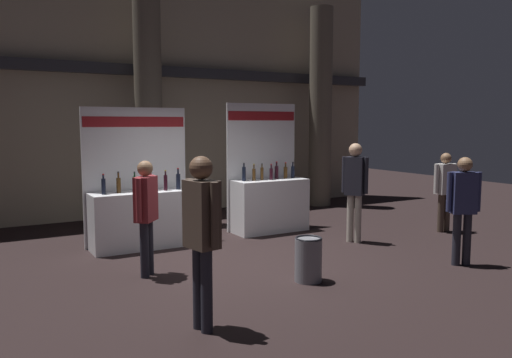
# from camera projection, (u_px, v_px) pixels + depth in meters

# --- Properties ---
(ground_plane) EXTENTS (26.73, 26.73, 0.00)m
(ground_plane) POSITION_uv_depth(u_px,v_px,m) (231.00, 263.00, 7.92)
(ground_plane) COLOR black
(hall_colonnade) EXTENTS (13.36, 1.40, 6.11)m
(hall_colonnade) POSITION_uv_depth(u_px,v_px,m) (137.00, 88.00, 11.63)
(hall_colonnade) COLOR tan
(hall_colonnade) RESTS_ON ground_plane
(exhibitor_booth_0) EXTENTS (1.86, 0.66, 2.44)m
(exhibitor_booth_0) POSITION_uv_depth(u_px,v_px,m) (142.00, 213.00, 8.89)
(exhibitor_booth_0) COLOR white
(exhibitor_booth_0) RESTS_ON ground_plane
(exhibitor_booth_1) EXTENTS (1.58, 0.66, 2.56)m
(exhibitor_booth_1) POSITION_uv_depth(u_px,v_px,m) (269.00, 199.00, 10.22)
(exhibitor_booth_1) COLOR white
(exhibitor_booth_1) RESTS_ON ground_plane
(trash_bin) EXTENTS (0.37, 0.37, 0.62)m
(trash_bin) POSITION_uv_depth(u_px,v_px,m) (308.00, 259.00, 6.99)
(trash_bin) COLOR slate
(trash_bin) RESTS_ON ground_plane
(visitor_0) EXTENTS (0.47, 0.35, 1.66)m
(visitor_0) POSITION_uv_depth(u_px,v_px,m) (463.00, 202.00, 7.71)
(visitor_0) COLOR #23232D
(visitor_0) RESTS_ON ground_plane
(visitor_1) EXTENTS (0.41, 0.42, 1.65)m
(visitor_1) POSITION_uv_depth(u_px,v_px,m) (146.00, 209.00, 7.16)
(visitor_1) COLOR #23232D
(visitor_1) RESTS_ON ground_plane
(visitor_2) EXTENTS (0.53, 0.27, 1.58)m
(visitor_2) POSITION_uv_depth(u_px,v_px,m) (445.00, 185.00, 10.13)
(visitor_2) COLOR #47382D
(visitor_2) RESTS_ON ground_plane
(visitor_4) EXTENTS (0.31, 0.52, 1.84)m
(visitor_4) POSITION_uv_depth(u_px,v_px,m) (202.00, 227.00, 5.24)
(visitor_4) COLOR #23232D
(visitor_4) RESTS_ON ground_plane
(visitor_5) EXTENTS (0.38, 0.42, 1.81)m
(visitor_5) POSITION_uv_depth(u_px,v_px,m) (355.00, 183.00, 9.21)
(visitor_5) COLOR #ADA393
(visitor_5) RESTS_ON ground_plane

